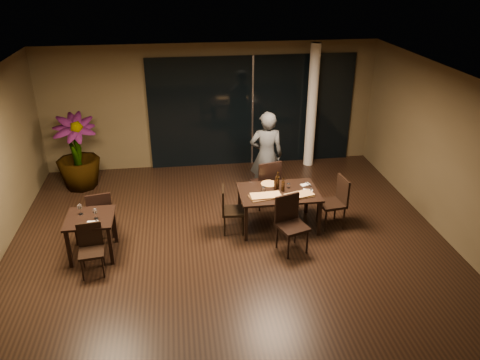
# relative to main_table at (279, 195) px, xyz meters

# --- Properties ---
(ground) EXTENTS (8.00, 8.00, 0.00)m
(ground) POSITION_rel_main_table_xyz_m (-1.00, -0.80, -0.68)
(ground) COLOR black
(ground) RESTS_ON ground
(wall_back) EXTENTS (8.00, 0.10, 3.00)m
(wall_back) POSITION_rel_main_table_xyz_m (-1.00, 3.25, 0.82)
(wall_back) COLOR #4D4129
(wall_back) RESTS_ON ground
(wall_right) EXTENTS (0.10, 8.00, 3.00)m
(wall_right) POSITION_rel_main_table_xyz_m (3.05, -0.80, 0.82)
(wall_right) COLOR #4D4129
(wall_right) RESTS_ON ground
(ceiling) EXTENTS (8.00, 8.00, 0.04)m
(ceiling) POSITION_rel_main_table_xyz_m (-1.00, -0.80, 2.34)
(ceiling) COLOR white
(ceiling) RESTS_ON wall_back
(window_panel) EXTENTS (5.00, 0.06, 2.70)m
(window_panel) POSITION_rel_main_table_xyz_m (0.00, 3.16, 0.67)
(window_panel) COLOR black
(window_panel) RESTS_ON ground
(column) EXTENTS (0.24, 0.24, 3.00)m
(column) POSITION_rel_main_table_xyz_m (1.40, 2.85, 0.82)
(column) COLOR white
(column) RESTS_ON ground
(main_table) EXTENTS (1.50, 1.00, 0.75)m
(main_table) POSITION_rel_main_table_xyz_m (0.00, 0.00, 0.00)
(main_table) COLOR black
(main_table) RESTS_ON ground
(side_table) EXTENTS (0.80, 0.80, 0.75)m
(side_table) POSITION_rel_main_table_xyz_m (-3.40, -0.50, -0.05)
(side_table) COLOR black
(side_table) RESTS_ON ground
(chair_main_far) EXTENTS (0.59, 0.59, 1.06)m
(chair_main_far) POSITION_rel_main_table_xyz_m (-0.07, 0.78, -0.08)
(chair_main_far) COLOR black
(chair_main_far) RESTS_ON ground
(chair_main_near) EXTENTS (0.60, 0.60, 1.02)m
(chair_main_near) POSITION_rel_main_table_xyz_m (0.04, -0.78, -0.10)
(chair_main_near) COLOR black
(chair_main_near) RESTS_ON ground
(chair_main_left) EXTENTS (0.47, 0.47, 0.92)m
(chair_main_left) POSITION_rel_main_table_xyz_m (-0.95, -0.07, -0.16)
(chair_main_left) COLOR black
(chair_main_left) RESTS_ON ground
(chair_main_right) EXTENTS (0.52, 0.52, 1.00)m
(chair_main_right) POSITION_rel_main_table_xyz_m (1.11, -0.11, -0.12)
(chair_main_right) COLOR black
(chair_main_right) RESTS_ON ground
(chair_side_far) EXTENTS (0.52, 0.52, 0.95)m
(chair_side_far) POSITION_rel_main_table_xyz_m (-3.33, 0.06, -0.14)
(chair_side_far) COLOR black
(chair_side_far) RESTS_ON ground
(chair_side_near) EXTENTS (0.44, 0.44, 0.86)m
(chair_side_near) POSITION_rel_main_table_xyz_m (-3.34, -0.99, -0.19)
(chair_side_near) COLOR black
(chair_side_near) RESTS_ON ground
(diner) EXTENTS (0.68, 0.48, 1.93)m
(diner) POSITION_rel_main_table_xyz_m (-0.01, 1.26, 0.29)
(diner) COLOR #313437
(diner) RESTS_ON ground
(potted_plant) EXTENTS (1.13, 1.13, 1.69)m
(potted_plant) POSITION_rel_main_table_xyz_m (-4.07, 2.30, 0.17)
(potted_plant) COLOR #1F521B
(potted_plant) RESTS_ON ground
(pizza_board_left) EXTENTS (0.66, 0.42, 0.01)m
(pizza_board_left) POSITION_rel_main_table_xyz_m (-0.29, -0.18, 0.08)
(pizza_board_left) COLOR #402914
(pizza_board_left) RESTS_ON main_table
(pizza_board_right) EXTENTS (0.58, 0.38, 0.01)m
(pizza_board_right) POSITION_rel_main_table_xyz_m (0.34, -0.24, 0.08)
(pizza_board_right) COLOR #432E15
(pizza_board_right) RESTS_ON main_table
(oblong_pizza_left) EXTENTS (0.55, 0.27, 0.02)m
(oblong_pizza_left) POSITION_rel_main_table_xyz_m (-0.29, -0.18, 0.10)
(oblong_pizza_left) COLOR maroon
(oblong_pizza_left) RESTS_ON pizza_board_left
(oblong_pizza_right) EXTENTS (0.55, 0.36, 0.02)m
(oblong_pizza_right) POSITION_rel_main_table_xyz_m (0.34, -0.24, 0.10)
(oblong_pizza_right) COLOR maroon
(oblong_pizza_right) RESTS_ON pizza_board_right
(round_pizza) EXTENTS (0.31, 0.31, 0.01)m
(round_pizza) POSITION_rel_main_table_xyz_m (-0.12, 0.33, 0.08)
(round_pizza) COLOR #A72E12
(round_pizza) RESTS_ON main_table
(bottle_a) EXTENTS (0.06, 0.06, 0.26)m
(bottle_a) POSITION_rel_main_table_xyz_m (-0.05, 0.06, 0.21)
(bottle_a) COLOR black
(bottle_a) RESTS_ON main_table
(bottle_b) EXTENTS (0.06, 0.06, 0.27)m
(bottle_b) POSITION_rel_main_table_xyz_m (0.08, 0.01, 0.21)
(bottle_b) COLOR black
(bottle_b) RESTS_ON main_table
(bottle_c) EXTENTS (0.08, 0.08, 0.34)m
(bottle_c) POSITION_rel_main_table_xyz_m (-0.01, 0.12, 0.25)
(bottle_c) COLOR black
(bottle_c) RESTS_ON main_table
(tumbler_left) EXTENTS (0.08, 0.08, 0.09)m
(tumbler_left) POSITION_rel_main_table_xyz_m (-0.28, 0.04, 0.12)
(tumbler_left) COLOR white
(tumbler_left) RESTS_ON main_table
(tumbler_right) EXTENTS (0.07, 0.07, 0.08)m
(tumbler_right) POSITION_rel_main_table_xyz_m (0.22, 0.13, 0.12)
(tumbler_right) COLOR white
(tumbler_right) RESTS_ON main_table
(napkin_near) EXTENTS (0.21, 0.16, 0.01)m
(napkin_near) POSITION_rel_main_table_xyz_m (0.55, -0.05, 0.08)
(napkin_near) COLOR white
(napkin_near) RESTS_ON main_table
(napkin_far) EXTENTS (0.20, 0.16, 0.01)m
(napkin_far) POSITION_rel_main_table_xyz_m (0.57, 0.20, 0.08)
(napkin_far) COLOR white
(napkin_far) RESTS_ON main_table
(wine_glass_a) EXTENTS (0.08, 0.08, 0.19)m
(wine_glass_a) POSITION_rel_main_table_xyz_m (-3.56, -0.38, 0.17)
(wine_glass_a) COLOR white
(wine_glass_a) RESTS_ON side_table
(wine_glass_b) EXTENTS (0.08, 0.08, 0.18)m
(wine_glass_b) POSITION_rel_main_table_xyz_m (-3.28, -0.57, 0.17)
(wine_glass_b) COLOR white
(wine_glass_b) RESTS_ON side_table
(side_napkin) EXTENTS (0.19, 0.12, 0.01)m
(side_napkin) POSITION_rel_main_table_xyz_m (-3.32, -0.71, 0.08)
(side_napkin) COLOR white
(side_napkin) RESTS_ON side_table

